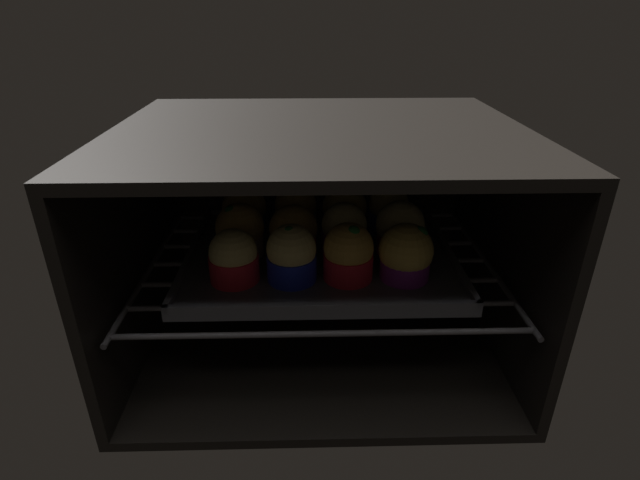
# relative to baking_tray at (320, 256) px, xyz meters

# --- Properties ---
(oven_cavity) EXTENTS (0.59, 0.47, 0.37)m
(oven_cavity) POSITION_rel_baking_tray_xyz_m (0.00, 0.04, 0.02)
(oven_cavity) COLOR black
(oven_cavity) RESTS_ON ground
(oven_rack) EXTENTS (0.55, 0.42, 0.01)m
(oven_rack) POSITION_rel_baking_tray_xyz_m (0.00, -0.00, -0.01)
(oven_rack) COLOR #4C494C
(oven_rack) RESTS_ON oven_cavity
(baking_tray) EXTENTS (0.42, 0.34, 0.02)m
(baking_tray) POSITION_rel_baking_tray_xyz_m (0.00, 0.00, 0.00)
(baking_tray) COLOR #4C4C51
(baking_tray) RESTS_ON oven_rack
(muffin_row0_col0) EXTENTS (0.07, 0.07, 0.08)m
(muffin_row0_col0) POSITION_rel_baking_tray_xyz_m (-0.13, -0.08, 0.04)
(muffin_row0_col0) COLOR red
(muffin_row0_col0) RESTS_ON baking_tray
(muffin_row0_col1) EXTENTS (0.07, 0.07, 0.09)m
(muffin_row0_col1) POSITION_rel_baking_tray_xyz_m (-0.04, -0.08, 0.04)
(muffin_row0_col1) COLOR #1928B7
(muffin_row0_col1) RESTS_ON baking_tray
(muffin_row0_col2) EXTENTS (0.07, 0.07, 0.09)m
(muffin_row0_col2) POSITION_rel_baking_tray_xyz_m (0.04, -0.08, 0.04)
(muffin_row0_col2) COLOR red
(muffin_row0_col2) RESTS_ON baking_tray
(muffin_row0_col3) EXTENTS (0.08, 0.08, 0.08)m
(muffin_row0_col3) POSITION_rel_baking_tray_xyz_m (0.12, -0.08, 0.04)
(muffin_row0_col3) COLOR #7A238C
(muffin_row0_col3) RESTS_ON baking_tray
(muffin_row1_col0) EXTENTS (0.08, 0.08, 0.08)m
(muffin_row1_col0) POSITION_rel_baking_tray_xyz_m (-0.13, 0.00, 0.04)
(muffin_row1_col0) COLOR silver
(muffin_row1_col0) RESTS_ON baking_tray
(muffin_row1_col1) EXTENTS (0.08, 0.08, 0.08)m
(muffin_row1_col1) POSITION_rel_baking_tray_xyz_m (-0.04, -0.00, 0.04)
(muffin_row1_col1) COLOR red
(muffin_row1_col1) RESTS_ON baking_tray
(muffin_row1_col2) EXTENTS (0.07, 0.07, 0.09)m
(muffin_row1_col2) POSITION_rel_baking_tray_xyz_m (0.04, -0.00, 0.04)
(muffin_row1_col2) COLOR #7A238C
(muffin_row1_col2) RESTS_ON baking_tray
(muffin_row1_col3) EXTENTS (0.08, 0.08, 0.09)m
(muffin_row1_col3) POSITION_rel_baking_tray_xyz_m (0.13, 0.00, 0.04)
(muffin_row1_col3) COLOR red
(muffin_row1_col3) RESTS_ON baking_tray
(muffin_row2_col0) EXTENTS (0.08, 0.08, 0.08)m
(muffin_row2_col0) POSITION_rel_baking_tray_xyz_m (-0.13, 0.09, 0.04)
(muffin_row2_col0) COLOR #1928B7
(muffin_row2_col0) RESTS_ON baking_tray
(muffin_row2_col1) EXTENTS (0.07, 0.07, 0.09)m
(muffin_row2_col1) POSITION_rel_baking_tray_xyz_m (-0.04, 0.08, 0.04)
(muffin_row2_col1) COLOR silver
(muffin_row2_col1) RESTS_ON baking_tray
(muffin_row2_col2) EXTENTS (0.08, 0.08, 0.09)m
(muffin_row2_col2) POSITION_rel_baking_tray_xyz_m (0.04, 0.08, 0.04)
(muffin_row2_col2) COLOR #7A238C
(muffin_row2_col2) RESTS_ON baking_tray
(muffin_row2_col3) EXTENTS (0.07, 0.07, 0.09)m
(muffin_row2_col3) POSITION_rel_baking_tray_xyz_m (0.12, 0.08, 0.04)
(muffin_row2_col3) COLOR #1928B7
(muffin_row2_col3) RESTS_ON baking_tray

